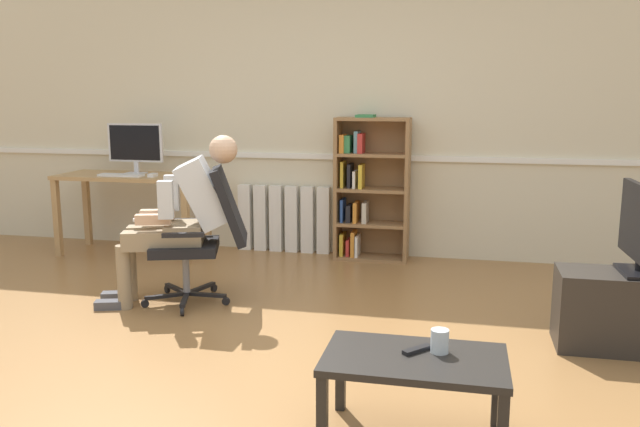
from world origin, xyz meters
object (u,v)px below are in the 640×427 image
Objects in this scene: keyboard at (121,175)px; office_chair at (205,231)px; imac_monitor at (135,145)px; radiator at (284,219)px; computer_mouse at (153,175)px; tv_stand at (634,312)px; computer_desk at (132,186)px; spare_remote at (417,350)px; coffee_table at (414,368)px; bookshelf at (368,189)px; drinking_glass at (440,341)px; person_seated at (181,215)px.

office_chair is at bearing -40.89° from keyboard.
office_chair reaches higher than keyboard.
imac_monitor is 0.61× the size of radiator.
imac_monitor reaches higher than computer_mouse.
computer_desk is at bearing 159.11° from tv_stand.
tv_stand is at bearing -91.43° from spare_remote.
keyboard is 0.54× the size of coffee_table.
tv_stand reaches higher than coffee_table.
bookshelf reaches higher than imac_monitor.
office_chair reaches higher than drinking_glass.
computer_desk is 13.16× the size of drinking_glass.
bookshelf is 1.93m from person_seated.
computer_mouse is 3.79m from drinking_glass.
drinking_glass reaches higher than coffee_table.
bookshelf is at bearing 7.63° from computer_desk.
radiator is at bearing 144.14° from tv_stand.
tv_stand is at bearing -20.89° from computer_desk.
spare_remote is at bearing -44.30° from computer_desk.
bookshelf is 1.80m from office_chair.
computer_mouse is at bearing -167.78° from bookshelf.
radiator reaches higher than tv_stand.
keyboard is 3.99m from drinking_glass.
imac_monitor is 1.86m from office_chair.
imac_monitor is at bearing -154.80° from office_chair.
bookshelf is at bearing 102.00° from coffee_table.
computer_mouse is 1.28m from radiator.
imac_monitor is 5.28× the size of drinking_glass.
tv_stand is 1.72m from spare_remote.
coffee_table is at bearing -43.22° from keyboard.
bookshelf is 12.68× the size of drinking_glass.
computer_desk is at bearing -2.39° from spare_remote.
office_chair is (1.24, -1.23, -0.12)m from computer_desk.
bookshelf is at bearing 5.67° from imac_monitor.
person_seated reaches higher than spare_remote.
computer_mouse is 0.13× the size of coffee_table.
tv_stand reaches higher than spare_remote.
person_seated is (0.80, -1.16, -0.12)m from computer_mouse.
keyboard is at bearing -100.46° from imac_monitor.
imac_monitor is at bearing -166.97° from radiator.
computer_desk is 1.46m from radiator.
drinking_glass is at bearing -75.97° from bookshelf.
keyboard is at bearing 160.97° from tv_stand.
tv_stand is (4.04, -1.54, -0.41)m from computer_desk.
computer_mouse is 0.10× the size of office_chair.
person_seated is (1.06, -1.36, -0.38)m from imac_monitor.
person_seated is at bearing 141.46° from drinking_glass.
radiator is at bearing 15.94° from computer_desk.
spare_remote is (-1.18, -1.25, 0.16)m from tv_stand.
keyboard is 1.59m from person_seated.
bookshelf reaches higher than person_seated.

